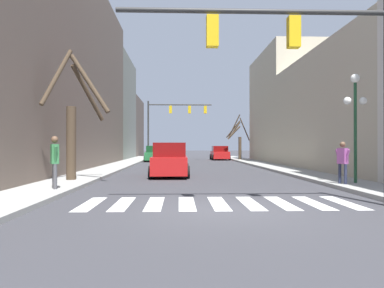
# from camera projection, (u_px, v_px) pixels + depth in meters

# --- Properties ---
(ground_plane) EXTENTS (240.00, 240.00, 0.00)m
(ground_plane) POSITION_uv_depth(u_px,v_px,m) (223.00, 210.00, 9.50)
(ground_plane) COLOR #38383D
(building_row_left) EXTENTS (6.00, 58.78, 13.68)m
(building_row_left) POSITION_uv_depth(u_px,v_px,m) (74.00, 95.00, 31.50)
(building_row_left) COLOR #66564C
(building_row_left) RESTS_ON ground_plane
(building_row_right) EXTENTS (6.00, 39.02, 12.88)m
(building_row_right) POSITION_uv_depth(u_px,v_px,m) (363.00, 85.00, 22.54)
(building_row_right) COLOR beige
(building_row_right) RESTS_ON ground_plane
(crosswalk_stripes) EXTENTS (7.65, 2.60, 0.01)m
(crosswalk_stripes) POSITION_uv_depth(u_px,v_px,m) (218.00, 203.00, 10.58)
(crosswalk_stripes) COLOR white
(crosswalk_stripes) RESTS_ON ground_plane
(traffic_signal_near) EXTENTS (7.44, 0.28, 5.65)m
(traffic_signal_near) POSITION_uv_depth(u_px,v_px,m) (305.00, 53.00, 10.10)
(traffic_signal_near) COLOR #2D2D2D
(traffic_signal_near) RESTS_ON ground_plane
(traffic_signal_far) EXTENTS (7.18, 0.28, 6.64)m
(traffic_signal_far) POSITION_uv_depth(u_px,v_px,m) (172.00, 116.00, 41.80)
(traffic_signal_far) COLOR #2D2D2D
(traffic_signal_far) RESTS_ON ground_plane
(street_lamp_right_corner) EXTENTS (0.95, 0.36, 4.36)m
(street_lamp_right_corner) POSITION_uv_depth(u_px,v_px,m) (355.00, 106.00, 14.96)
(street_lamp_right_corner) COLOR #1E4C2D
(street_lamp_right_corner) RESTS_ON sidewalk_right
(car_parked_right_near) EXTENTS (2.10, 4.41, 1.62)m
(car_parked_right_near) POSITION_uv_depth(u_px,v_px,m) (220.00, 153.00, 43.47)
(car_parked_right_near) COLOR red
(car_parked_right_near) RESTS_ON ground_plane
(car_parked_left_mid) EXTENTS (2.05, 4.35, 1.79)m
(car_parked_left_mid) POSITION_uv_depth(u_px,v_px,m) (170.00, 161.00, 19.87)
(car_parked_left_mid) COLOR red
(car_parked_left_mid) RESTS_ON ground_plane
(car_parked_right_mid) EXTENTS (2.10, 4.62, 1.64)m
(car_parked_right_mid) POSITION_uv_depth(u_px,v_px,m) (155.00, 154.00, 39.30)
(car_parked_right_mid) COLOR #236B38
(car_parked_right_mid) RESTS_ON ground_plane
(pedestrian_on_right_sidewalk) EXTENTS (0.36, 0.68, 1.64)m
(pedestrian_on_right_sidewalk) POSITION_uv_depth(u_px,v_px,m) (343.00, 159.00, 14.52)
(pedestrian_on_right_sidewalk) COLOR #282D47
(pedestrian_on_right_sidewalk) RESTS_ON sidewalk_right
(pedestrian_waiting_at_curb) EXTENTS (0.42, 0.75, 1.82)m
(pedestrian_waiting_at_curb) POSITION_uv_depth(u_px,v_px,m) (55.00, 158.00, 12.90)
(pedestrian_waiting_at_curb) COLOR #4C4C51
(pedestrian_waiting_at_curb) RESTS_ON sidewalk_left
(street_tree_right_mid) EXTENTS (2.70, 2.99, 5.72)m
(street_tree_right_mid) POSITION_uv_depth(u_px,v_px,m) (74.00, 121.00, 16.36)
(street_tree_right_mid) COLOR #473828
(street_tree_right_mid) RESTS_ON sidewalk_left
(street_tree_left_mid) EXTENTS (2.65, 0.90, 4.96)m
(street_tree_left_mid) POSITION_uv_depth(u_px,v_px,m) (238.00, 140.00, 41.11)
(street_tree_left_mid) COLOR #473828
(street_tree_left_mid) RESTS_ON sidewalk_right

